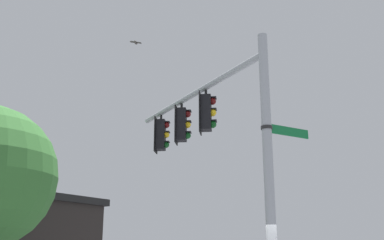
# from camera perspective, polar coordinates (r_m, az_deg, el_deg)

# --- Properties ---
(signal_pole) EXTENTS (0.23, 0.23, 7.14)m
(signal_pole) POSITION_cam_1_polar(r_m,az_deg,el_deg) (10.88, 9.35, -6.86)
(signal_pole) COLOR #ADB2B7
(signal_pole) RESTS_ON ground
(mast_arm) EXTENTS (5.57, 4.21, 0.18)m
(mast_arm) POSITION_cam_1_polar(r_m,az_deg,el_deg) (14.37, 0.22, 3.17)
(mast_arm) COLOR #ADB2B7
(traffic_light_nearest_pole) EXTENTS (0.54, 0.49, 1.31)m
(traffic_light_nearest_pole) POSITION_cam_1_polar(r_m,az_deg,el_deg) (13.55, 1.81, 0.90)
(traffic_light_nearest_pole) COLOR black
(traffic_light_mid_inner) EXTENTS (0.54, 0.49, 1.31)m
(traffic_light_mid_inner) POSITION_cam_1_polar(r_m,az_deg,el_deg) (14.77, -1.20, -0.57)
(traffic_light_mid_inner) COLOR black
(traffic_light_mid_outer) EXTENTS (0.54, 0.49, 1.31)m
(traffic_light_mid_outer) POSITION_cam_1_polar(r_m,az_deg,el_deg) (16.04, -3.75, -1.81)
(traffic_light_mid_outer) COLOR black
(street_name_sign) EXTENTS (0.92, 1.19, 0.22)m
(street_name_sign) POSITION_cam_1_polar(r_m,az_deg,el_deg) (11.38, 10.68, -1.22)
(street_name_sign) COLOR #147238
(bird_flying) EXTENTS (0.30, 0.45, 0.12)m
(bird_flying) POSITION_cam_1_polar(r_m,az_deg,el_deg) (17.96, -6.88, 9.36)
(bird_flying) COLOR #4C4742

